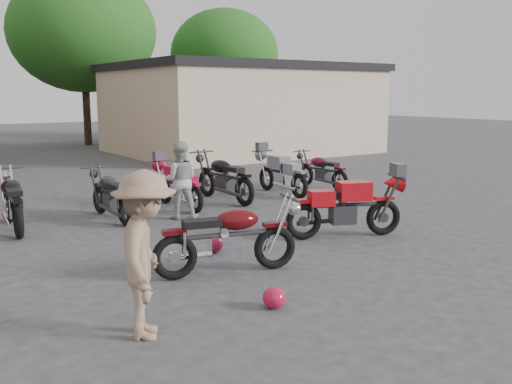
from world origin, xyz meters
TOP-DOWN VIEW (x-y plane):
  - ground at (0.00, 0.00)m, footprint 90.00×90.00m
  - stucco_building at (8.50, 15.00)m, footprint 10.00×8.00m
  - tree_2 at (4.00, 22.00)m, footprint 7.04×7.04m
  - tree_3 at (12.00, 22.00)m, footprint 6.08×6.08m
  - vintage_motorcycle at (-1.01, 0.55)m, footprint 2.16×1.17m
  - sportbike at (1.83, 1.16)m, footprint 2.20×1.41m
  - helmet at (-1.26, -0.88)m, footprint 0.31×0.31m
  - person_light at (0.09, 4.25)m, footprint 0.96×0.88m
  - person_tan at (-2.84, -0.75)m, footprint 1.12×1.33m
  - row_bike_2 at (-2.97, 5.14)m, footprint 0.89×2.14m
  - row_bike_3 at (-1.12, 4.98)m, footprint 0.66×1.93m
  - row_bike_4 at (0.55, 5.25)m, footprint 0.69×1.94m
  - row_bike_5 at (1.84, 5.39)m, footprint 0.84×2.19m
  - row_bike_6 at (3.53, 5.36)m, footprint 0.75×2.04m
  - row_bike_7 at (4.97, 5.47)m, footprint 0.67×1.86m

SIDE VIEW (x-z plane):
  - ground at x=0.00m, z-range 0.00..0.00m
  - helmet at x=-1.26m, z-range 0.00..0.26m
  - row_bike_7 at x=4.97m, z-range 0.00..1.07m
  - row_bike_3 at x=-1.12m, z-range 0.00..1.12m
  - row_bike_4 at x=0.55m, z-range 0.00..1.12m
  - row_bike_6 at x=3.53m, z-range 0.00..1.17m
  - vintage_motorcycle at x=-1.01m, z-range 0.00..1.19m
  - row_bike_2 at x=-2.97m, z-range 0.00..1.21m
  - sportbike at x=1.83m, z-range 0.00..1.21m
  - row_bike_5 at x=1.84m, z-range 0.00..1.25m
  - person_light at x=0.09m, z-range 0.00..1.60m
  - person_tan at x=-2.84m, z-range 0.00..1.79m
  - stucco_building at x=8.50m, z-range 0.00..3.50m
  - tree_3 at x=12.00m, z-range 0.00..7.60m
  - tree_2 at x=4.00m, z-range 0.00..8.80m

